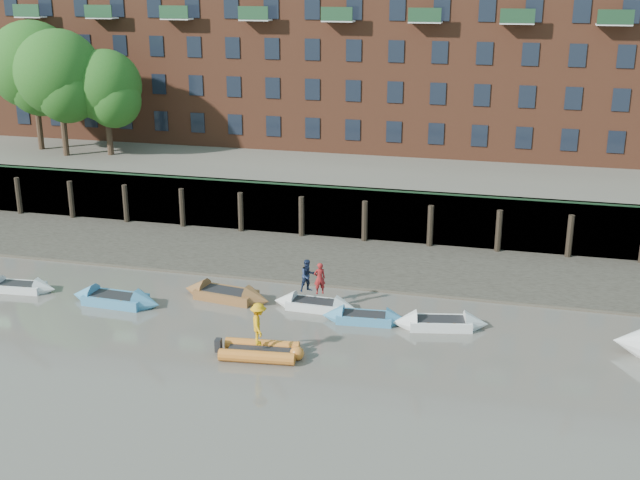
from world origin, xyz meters
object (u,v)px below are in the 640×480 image
(rowboat_1, at_px, (116,299))
(rib_tender, at_px, (263,351))
(rowboat_5, at_px, (440,323))
(person_rower_a, at_px, (320,278))
(person_rower_b, at_px, (308,276))
(person_rib_crew, at_px, (259,324))
(rowboat_0, at_px, (19,287))
(rowboat_4, at_px, (365,318))
(rowboat_3, at_px, (315,305))
(rowboat_2, at_px, (226,295))

(rowboat_1, height_order, rib_tender, rowboat_1)
(rowboat_5, xyz_separation_m, person_rower_a, (-5.96, 0.73, 1.39))
(person_rower_a, height_order, person_rower_b, person_rower_b)
(person_rib_crew, bearing_deg, rowboat_0, 51.78)
(rowboat_4, xyz_separation_m, person_rower_a, (-2.44, 0.94, 1.41))
(rowboat_4, bearing_deg, rowboat_0, 177.03)
(rib_tender, bearing_deg, rowboat_5, 28.82)
(rowboat_3, height_order, person_rower_a, person_rower_a)
(rowboat_2, bearing_deg, person_rib_crew, -49.00)
(rib_tender, bearing_deg, person_rower_b, 79.73)
(rowboat_0, distance_m, rowboat_2, 10.92)
(rowboat_2, height_order, rib_tender, rowboat_2)
(person_rower_b, bearing_deg, person_rower_a, -55.81)
(rowboat_1, bearing_deg, rowboat_5, 6.91)
(rowboat_3, height_order, rowboat_5, rowboat_5)
(rowboat_3, bearing_deg, rowboat_1, -167.40)
(rowboat_2, relative_size, person_rib_crew, 2.64)
(person_rower_a, bearing_deg, rib_tender, 50.10)
(rowboat_3, distance_m, person_rib_crew, 5.82)
(rowboat_1, height_order, rowboat_5, rowboat_1)
(rowboat_1, relative_size, person_rower_b, 2.98)
(rowboat_0, relative_size, rowboat_2, 0.82)
(person_rower_a, bearing_deg, rowboat_5, 143.67)
(rowboat_4, distance_m, person_rower_a, 2.97)
(rowboat_4, relative_size, person_rower_b, 2.54)
(person_rower_a, bearing_deg, person_rower_b, -44.17)
(rowboat_2, distance_m, rowboat_3, 4.66)
(rowboat_0, height_order, person_rower_a, person_rower_a)
(rib_tender, distance_m, person_rib_crew, 1.25)
(rowboat_1, xyz_separation_m, rib_tender, (8.94, -3.74, 0.02))
(rowboat_0, bearing_deg, rowboat_1, -8.66)
(rowboat_4, distance_m, rib_tender, 5.85)
(rowboat_0, distance_m, person_rower_b, 15.21)
(person_rower_a, relative_size, person_rower_b, 0.97)
(rowboat_2, xyz_separation_m, rowboat_3, (4.66, -0.09, -0.03))
(person_rib_crew, bearing_deg, rib_tender, -123.55)
(rowboat_4, bearing_deg, person_rib_crew, -132.93)
(rowboat_2, distance_m, rowboat_4, 7.39)
(rowboat_0, bearing_deg, rib_tender, -20.53)
(rowboat_2, relative_size, rowboat_3, 1.16)
(rowboat_0, relative_size, person_rower_b, 2.49)
(rowboat_4, relative_size, person_rower_a, 2.61)
(rowboat_4, distance_m, rowboat_5, 3.53)
(rowboat_1, bearing_deg, rowboat_4, 7.10)
(rowboat_3, bearing_deg, person_rib_crew, -98.45)
(rowboat_3, xyz_separation_m, person_rib_crew, (-1.00, -5.59, 1.29))
(rowboat_2, relative_size, person_rower_b, 3.02)
(rowboat_3, bearing_deg, person_rower_b, 157.10)
(rowboat_0, xyz_separation_m, person_rib_crew, (14.46, -4.09, 1.30))
(person_rower_a, xyz_separation_m, person_rib_crew, (-1.22, -5.61, -0.11))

